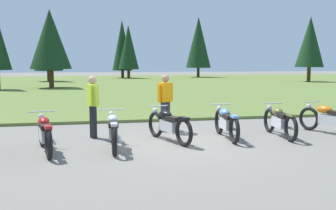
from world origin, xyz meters
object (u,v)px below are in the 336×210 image
rider_in_hivis_vest (93,103)px  rider_checking_bike (165,99)px  motorcycle_black (169,125)px  motorcycle_red (45,133)px  motorcycle_sky_blue (226,122)px  motorcycle_orange (329,119)px  motorcycle_silver (113,130)px  motorcycle_olive (279,121)px

rider_in_hivis_vest → rider_checking_bike: 2.17m
motorcycle_black → motorcycle_red: bearing=-168.2°
motorcycle_sky_blue → motorcycle_orange: same height
rider_in_hivis_vest → rider_checking_bike: bearing=15.8°
motorcycle_black → motorcycle_orange: bearing=1.6°
motorcycle_silver → rider_in_hivis_vest: rider_in_hivis_vest is taller
rider_checking_bike → motorcycle_sky_blue: bearing=-44.8°
motorcycle_black → motorcycle_olive: (3.09, 0.01, 0.00)m
motorcycle_red → motorcycle_orange: 7.72m
rider_checking_bike → motorcycle_silver: bearing=-129.5°
motorcycle_red → motorcycle_olive: bearing=5.9°
motorcycle_red → motorcycle_silver: size_ratio=0.99×
motorcycle_red → motorcycle_silver: (1.53, 0.05, 0.00)m
motorcycle_olive → motorcycle_sky_blue: bearing=177.8°
rider_in_hivis_vest → motorcycle_orange: bearing=-6.2°
motorcycle_sky_blue → motorcycle_olive: size_ratio=1.00×
motorcycle_red → motorcycle_silver: 1.53m
motorcycle_red → motorcycle_orange: same height
motorcycle_olive → rider_checking_bike: (-2.89, 1.43, 0.51)m
motorcycle_red → motorcycle_olive: same height
motorcycle_olive → motorcycle_silver: bearing=-172.8°
motorcycle_silver → rider_checking_bike: size_ratio=1.26×
motorcycle_silver → motorcycle_orange: bearing=6.5°
rider_in_hivis_vest → rider_checking_bike: same height
motorcycle_silver → motorcycle_orange: size_ratio=1.05×
motorcycle_silver → motorcycle_sky_blue: same height
motorcycle_black → rider_checking_bike: 1.54m
motorcycle_red → motorcycle_olive: size_ratio=0.99×
motorcycle_red → rider_checking_bike: bearing=32.9°
motorcycle_red → rider_in_hivis_vest: rider_in_hivis_vest is taller
motorcycle_orange → rider_checking_bike: (-4.50, 1.30, 0.51)m
motorcycle_olive → rider_checking_bike: bearing=153.7°
motorcycle_black → motorcycle_olive: size_ratio=0.96×
motorcycle_silver → rider_in_hivis_vest: (-0.44, 1.42, 0.51)m
motorcycle_red → motorcycle_black: size_ratio=1.03×
rider_in_hivis_vest → rider_checking_bike: size_ratio=1.00×
motorcycle_olive → motorcycle_orange: 1.61m
motorcycle_sky_blue → rider_in_hivis_vest: (-3.47, 0.78, 0.51)m
motorcycle_orange → motorcycle_black: bearing=-178.4°
motorcycle_red → motorcycle_sky_blue: size_ratio=0.99×
motorcycle_sky_blue → motorcycle_red: bearing=-171.4°
motorcycle_black → rider_in_hivis_vest: 2.14m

